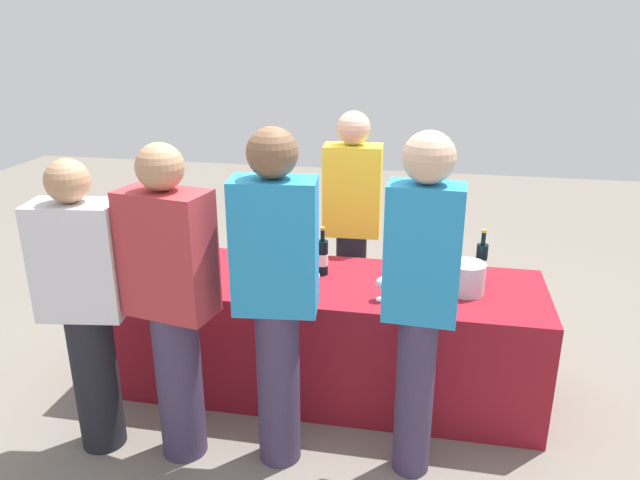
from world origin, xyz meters
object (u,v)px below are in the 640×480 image
Objects in this scene: wine_bottle_1 at (193,241)px; wine_bottle_2 at (207,248)px; wine_glass_0 at (187,261)px; wine_glass_3 at (382,284)px; wine_bottle_4 at (481,263)px; ice_bucket at (467,278)px; wine_bottle_0 at (158,246)px; wine_bottle_3 at (323,257)px; wine_glass_1 at (200,264)px; guest_1 at (172,299)px; guest_2 at (276,291)px; wine_glass_2 at (313,277)px; guest_0 at (85,302)px; server_pouring at (352,222)px; guest_3 at (421,295)px.

wine_bottle_2 reaches higher than wine_bottle_1.
wine_glass_3 is (1.17, -0.08, -0.01)m from wine_glass_0.
ice_bucket is at bearing -116.86° from wine_bottle_4.
wine_glass_3 is (1.45, -0.28, -0.02)m from wine_bottle_0.
wine_bottle_3 reaches higher than wine_glass_1.
wine_bottle_2 is 1.03× the size of wine_bottle_3.
guest_2 is at bearing 16.66° from guest_1.
ice_bucket is at bearing 29.18° from guest_2.
wine_bottle_2 is at bearing -38.66° from wine_bottle_1.
wine_glass_1 reaches higher than wine_glass_3.
wine_glass_1 is at bearing 109.58° from guest_1.
guest_0 is (-1.06, -0.59, 0.02)m from wine_glass_2.
wine_glass_1 is 0.82m from guest_2.
guest_0 reaches higher than wine_bottle_4.
server_pouring is at bearing 75.65° from guest_2.
wine_bottle_2 is 0.85m from guest_1.
guest_1 is at bearing -136.36° from wine_glass_2.
wine_glass_1 is at bearing 132.28° from guest_2.
guest_0 is at bearing -100.64° from wine_bottle_1.
wine_glass_0 is 0.09× the size of guest_0.
wine_glass_2 is (-0.94, -0.32, -0.03)m from wine_bottle_4.
wine_glass_2 is 0.07× the size of guest_3.
wine_bottle_0 reaches higher than wine_glass_2.
guest_0 is (-1.16, -1.40, -0.05)m from server_pouring.
wine_bottle_1 is 0.18× the size of guest_1.
wine_glass_3 is (0.39, -0.03, 0.00)m from wine_glass_2.
wine_glass_2 is 0.54m from guest_2.
wine_glass_2 is 0.82m from server_pouring.
wine_bottle_3 is at bearing 132.70° from guest_3.
wine_bottle_1 is 1.07m from server_pouring.
wine_glass_2 is 0.87m from ice_bucket.
wine_glass_0 is 1.13× the size of wine_glass_2.
ice_bucket is at bearing 136.53° from server_pouring.
wine_glass_2 is (1.06, -0.25, -0.02)m from wine_bottle_0.
wine_glass_1 is 0.69m from wine_glass_2.
wine_bottle_4 is 2.40× the size of wine_glass_3.
server_pouring reaches higher than wine_glass_1.
wine_glass_1 is at bearing -78.54° from wine_bottle_2.
wine_bottle_1 is 0.34m from wine_glass_0.
guest_2 reaches higher than wine_bottle_2.
wine_glass_3 is 0.09× the size of guest_0.
guest_3 is at bearing 15.28° from guest_1.
wine_bottle_2 is at bearing 3.36° from wine_bottle_0.
wine_bottle_1 reaches higher than wine_glass_1.
wine_bottle_4 is at bearing 33.00° from guest_2.
wine_bottle_1 is 0.99× the size of wine_bottle_2.
wine_bottle_2 is 0.74m from wine_bottle_3.
guest_1 is at bearing 179.51° from guest_2.
guest_2 is (-1.02, -0.84, 0.11)m from wine_bottle_4.
guest_1 is at bearing -153.46° from ice_bucket.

